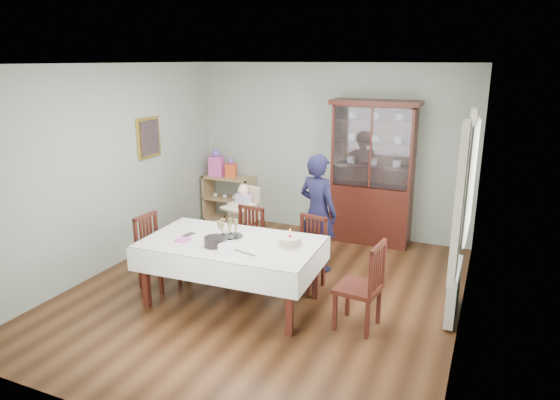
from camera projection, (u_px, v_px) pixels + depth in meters
The scene contains 25 objects.
floor at pixel (264, 291), 6.12m from camera, with size 5.00×5.00×0.00m, color #593319.
room_shell at pixel (282, 147), 6.13m from camera, with size 5.00×5.00×5.00m.
dining_table at pixel (232, 272), 5.75m from camera, with size 2.05×1.24×0.76m.
china_cabinet at pixel (372, 171), 7.52m from camera, with size 1.30×0.48×2.18m.
sideboard at pixel (229, 199), 8.70m from camera, with size 0.90×0.38×0.80m.
picture_frame at pixel (149, 138), 7.23m from camera, with size 0.04×0.48×0.58m, color gold.
window at pixel (471, 180), 5.11m from camera, with size 0.04×1.02×1.22m, color white.
curtain_left at pixel (459, 205), 4.61m from camera, with size 0.07×0.30×1.55m, color silver.
curtain_right at pixel (468, 177), 5.71m from camera, with size 0.07×0.30×1.55m, color silver.
radiator at pixel (453, 290), 5.47m from camera, with size 0.10×0.80×0.55m, color white.
chair_far_left at pixel (245, 255), 6.56m from camera, with size 0.43×0.43×0.89m.
chair_far_right at pixel (306, 267), 6.19m from camera, with size 0.47×0.47×0.89m.
chair_end_left at pixel (159, 266), 6.21m from camera, with size 0.44×0.44×0.91m.
chair_end_right at pixel (359, 302), 5.23m from camera, with size 0.48×0.48×0.96m.
woman at pixel (318, 212), 6.60m from camera, with size 0.58×0.38×1.58m, color black.
high_chair at pixel (244, 229), 7.11m from camera, with size 0.59×0.59×1.06m.
champagne_tray at pixel (228, 232), 5.75m from camera, with size 0.34×0.34×0.21m.
birthday_cake at pixel (290, 242), 5.48m from camera, with size 0.29×0.29×0.20m.
plate_stack_dark at pixel (214, 242), 5.49m from camera, with size 0.22×0.22×0.11m, color black.
plate_stack_white at pixel (227, 249), 5.32m from camera, with size 0.19×0.19×0.08m, color white.
napkin_stack at pixel (183, 240), 5.66m from camera, with size 0.14×0.14×0.02m, color #EB56B5.
cutlery at pixel (186, 234), 5.86m from camera, with size 0.11×0.17×0.01m, color silver, non-canonical shape.
cake_knife at pixel (245, 253), 5.29m from camera, with size 0.30×0.03×0.01m, color silver.
gift_bag_pink at pixel (216, 164), 8.60m from camera, with size 0.26×0.19×0.45m.
gift_bag_orange at pixel (231, 169), 8.51m from camera, with size 0.20×0.17×0.33m.
Camera 1 is at (2.41, -5.04, 2.75)m, focal length 32.00 mm.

